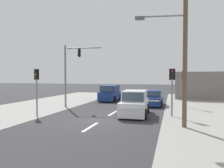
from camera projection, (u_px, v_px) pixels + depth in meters
ground_plane at (101, 120)px, 14.77m from camera, size 140.00×140.00×0.00m
lane_dash_near at (90, 127)px, 12.84m from camera, size 0.20×2.40×0.01m
lane_dash_mid at (113, 113)px, 17.66m from camera, size 0.20×2.40×0.01m
lane_dash_far at (125, 105)px, 22.48m from camera, size 0.20×2.40×0.01m
kerb_left_verge at (30, 107)px, 20.88m from camera, size 8.00×40.00×0.02m
utility_pole_foreground_right at (183, 44)px, 12.57m from camera, size 3.77×0.65×9.01m
traffic_signal_mast at (71, 68)px, 21.13m from camera, size 3.68×0.48×6.00m
pedestal_signal_right_kerb at (172, 84)px, 16.13m from camera, size 0.44×0.29×3.56m
pedestal_signal_left_kerb at (37, 84)px, 17.02m from camera, size 0.44×0.29×3.56m
pedestal_signal_far_median at (184, 82)px, 21.04m from camera, size 0.44×0.31×3.56m
sedan_crossing_left at (153, 99)px, 22.45m from camera, size 1.92×4.26×1.56m
suv_kerbside_parked at (110, 94)px, 26.85m from camera, size 2.12×4.57×1.90m
suv_oncoming_mid at (135, 104)px, 16.80m from camera, size 2.23×4.62×1.90m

